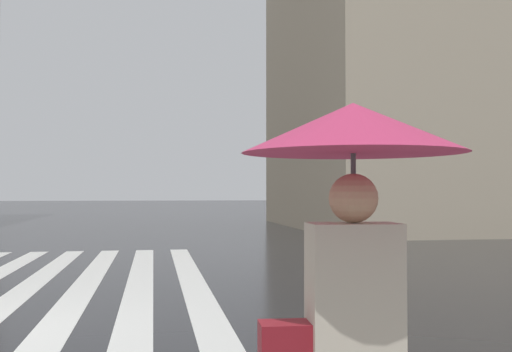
{
  "coord_description": "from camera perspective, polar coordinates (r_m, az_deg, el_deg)",
  "views": [
    {
      "loc": [
        -7.79,
        -2.17,
        1.75
      ],
      "look_at": [
        6.01,
        -4.53,
        2.11
      ],
      "focal_mm": 42.3,
      "sensor_mm": 36.0,
      "label": 1
    }
  ],
  "objects": [
    {
      "name": "zebra_crossing",
      "position": [
        12.13,
        -20.54,
        -9.66
      ],
      "size": [
        13.0,
        6.5,
        0.01
      ],
      "color": "silver",
      "rests_on": "ground_plane"
    },
    {
      "name": "haussmann_block_corner",
      "position": [
        33.76,
        22.45,
        11.27
      ],
      "size": [
        15.15,
        21.83,
        18.64
      ],
      "color": "tan",
      "rests_on": "ground_plane"
    },
    {
      "name": "pedestrian_with_floral_umbrella",
      "position": [
        2.71,
        9.01,
        -1.69
      ],
      "size": [
        1.0,
        1.0,
        2.0
      ],
      "color": "beige",
      "rests_on": "sidewalk_pavement"
    }
  ]
}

